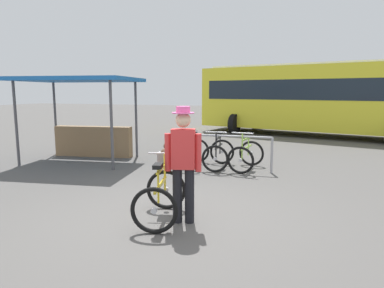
# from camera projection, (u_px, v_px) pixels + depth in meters

# --- Properties ---
(ground_plane) EXTENTS (80.00, 80.00, 0.00)m
(ground_plane) POSITION_uv_depth(u_px,v_px,m) (175.00, 216.00, 5.41)
(ground_plane) COLOR #514F4C
(bike_rack_rail) EXTENTS (2.51, 0.17, 0.88)m
(bike_rack_rail) POSITION_uv_depth(u_px,v_px,m) (221.00, 144.00, 8.54)
(bike_rack_rail) COLOR #99999E
(bike_rack_rail) RESTS_ON ground
(racked_bike_white) EXTENTS (0.73, 1.15, 0.98)m
(racked_bike_white) POSITION_uv_depth(u_px,v_px,m) (192.00, 152.00, 8.98)
(racked_bike_white) COLOR black
(racked_bike_white) RESTS_ON ground
(racked_bike_black) EXTENTS (0.76, 1.17, 0.98)m
(racked_bike_black) POSITION_uv_depth(u_px,v_px,m) (219.00, 154.00, 8.78)
(racked_bike_black) COLOR black
(racked_bike_black) RESTS_ON ground
(racked_bike_lime) EXTENTS (0.74, 1.16, 0.98)m
(racked_bike_lime) POSITION_uv_depth(u_px,v_px,m) (246.00, 155.00, 8.58)
(racked_bike_lime) COLOR black
(racked_bike_lime) RESTS_ON ground
(featured_bicycle) EXTENTS (0.91, 1.25, 1.09)m
(featured_bicycle) POSITION_uv_depth(u_px,v_px,m) (162.00, 187.00, 5.30)
(featured_bicycle) COLOR black
(featured_bicycle) RESTS_ON ground
(person_with_featured_bike) EXTENTS (0.51, 0.32, 1.72)m
(person_with_featured_bike) POSITION_uv_depth(u_px,v_px,m) (183.00, 160.00, 5.03)
(person_with_featured_bike) COLOR black
(person_with_featured_bike) RESTS_ON ground
(bus_distant) EXTENTS (10.31, 4.86, 3.08)m
(bus_distant) POSITION_uv_depth(u_px,v_px,m) (316.00, 96.00, 14.96)
(bus_distant) COLOR yellow
(bus_distant) RESTS_ON ground
(market_stall) EXTENTS (3.44, 2.78, 2.30)m
(market_stall) POSITION_uv_depth(u_px,v_px,m) (86.00, 110.00, 9.82)
(market_stall) COLOR #4C4C51
(market_stall) RESTS_ON ground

